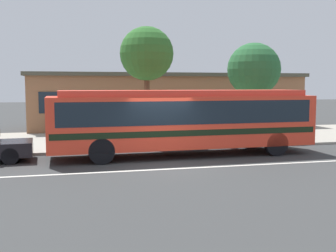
% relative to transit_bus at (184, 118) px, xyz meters
% --- Properties ---
extents(ground_plane, '(120.00, 120.00, 0.00)m').
position_rel_transit_bus_xyz_m(ground_plane, '(-1.26, -1.83, -1.62)').
color(ground_plane, '#373838').
extents(sidewalk_slab, '(60.00, 8.00, 0.12)m').
position_rel_transit_bus_xyz_m(sidewalk_slab, '(-1.26, 5.35, -1.56)').
color(sidewalk_slab, '#A19A8D').
rests_on(sidewalk_slab, ground_plane).
extents(lane_stripe_center, '(56.00, 0.16, 0.01)m').
position_rel_transit_bus_xyz_m(lane_stripe_center, '(-1.26, -2.63, -1.61)').
color(lane_stripe_center, silver).
rests_on(lane_stripe_center, ground_plane).
extents(transit_bus, '(11.19, 2.76, 2.78)m').
position_rel_transit_bus_xyz_m(transit_bus, '(0.00, 0.00, 0.00)').
color(transit_bus, '#EB3C25').
rests_on(transit_bus, ground_plane).
extents(pedestrian_waiting_near_sign, '(0.46, 0.46, 1.66)m').
position_rel_transit_bus_xyz_m(pedestrian_waiting_near_sign, '(-0.47, 2.98, -0.53)').
color(pedestrian_waiting_near_sign, '#282D37').
rests_on(pedestrian_waiting_near_sign, sidewalk_slab).
extents(pedestrian_walking_along_curb, '(0.45, 0.45, 1.64)m').
position_rel_transit_bus_xyz_m(pedestrian_walking_along_curb, '(2.48, 1.86, -0.55)').
color(pedestrian_walking_along_curb, '#1E314B').
rests_on(pedestrian_walking_along_curb, sidewalk_slab).
extents(pedestrian_standing_by_tree, '(0.36, 0.36, 1.70)m').
position_rel_transit_bus_xyz_m(pedestrian_standing_by_tree, '(-2.69, 2.35, -0.50)').
color(pedestrian_standing_by_tree, '#212F47').
rests_on(pedestrian_standing_by_tree, sidewalk_slab).
extents(bus_stop_sign, '(0.10, 0.44, 2.41)m').
position_rel_transit_bus_xyz_m(bus_stop_sign, '(4.72, 2.05, 0.05)').
color(bus_stop_sign, gray).
rests_on(bus_stop_sign, sidewalk_slab).
extents(street_tree_near_stop, '(2.74, 2.74, 5.83)m').
position_rel_transit_bus_xyz_m(street_tree_near_stop, '(-0.82, 4.08, 2.92)').
color(street_tree_near_stop, brown).
rests_on(street_tree_near_stop, sidewalk_slab).
extents(street_tree_mid_block, '(2.95, 2.95, 5.21)m').
position_rel_transit_bus_xyz_m(street_tree_mid_block, '(5.31, 4.56, 2.20)').
color(street_tree_mid_block, brown).
rests_on(street_tree_mid_block, sidewalk_slab).
extents(station_building, '(18.69, 6.50, 3.78)m').
position_rel_transit_bus_xyz_m(station_building, '(1.93, 11.69, 0.29)').
color(station_building, '#8B5D3E').
rests_on(station_building, ground_plane).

